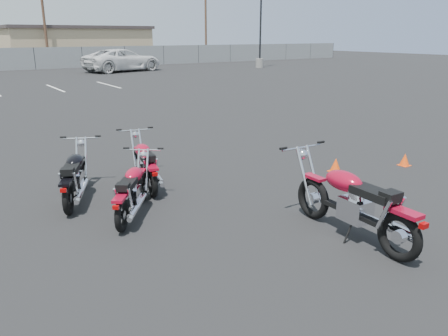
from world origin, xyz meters
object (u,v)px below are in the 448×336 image
motorcycle_rear_red (354,203)px  motorcycle_second_black (75,176)px  motorcycle_third_red (133,191)px  motorcycle_front_red (145,164)px  white_van (122,54)px

motorcycle_rear_red → motorcycle_second_black: bearing=127.8°
motorcycle_third_red → motorcycle_rear_red: motorcycle_rear_red is taller
motorcycle_front_red → motorcycle_rear_red: motorcycle_rear_red is taller
motorcycle_front_red → white_van: size_ratio=0.27×
motorcycle_front_red → white_van: white_van is taller
motorcycle_second_black → white_van: 29.07m
motorcycle_front_red → motorcycle_third_red: bearing=-122.1°
white_van → motorcycle_rear_red: bearing=152.1°
motorcycle_third_red → motorcycle_rear_red: bearing=-47.6°
motorcycle_front_red → motorcycle_third_red: motorcycle_front_red is taller
white_van → motorcycle_second_black: bearing=144.6°
motorcycle_second_black → motorcycle_rear_red: motorcycle_rear_red is taller
motorcycle_second_black → motorcycle_third_red: (0.58, -1.19, -0.02)m
motorcycle_third_red → white_van: 29.96m
motorcycle_third_red → white_van: (10.72, 27.96, 0.97)m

